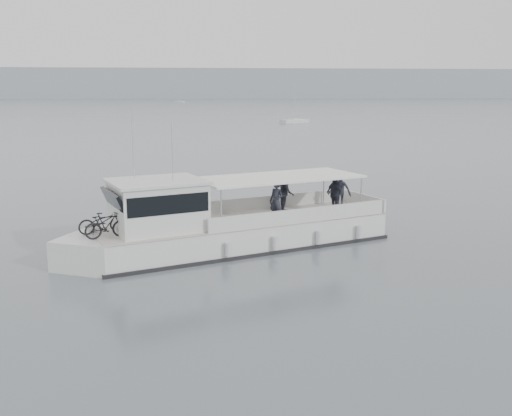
{
  "coord_description": "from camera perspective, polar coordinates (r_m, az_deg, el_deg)",
  "views": [
    {
      "loc": [
        -1.75,
        -25.81,
        6.23
      ],
      "look_at": [
        0.43,
        -3.2,
        1.6
      ],
      "focal_mm": 40.0,
      "sensor_mm": 36.0,
      "label": 1
    }
  ],
  "objects": [
    {
      "name": "ground",
      "position": [
        26.61,
        -1.6,
        -2.02
      ],
      "size": [
        1400.0,
        1400.0,
        0.0
      ],
      "primitive_type": "plane",
      "color": "#515A5F",
      "rests_on": "ground"
    },
    {
      "name": "headland",
      "position": [
        585.87,
        -5.47,
        12.24
      ],
      "size": [
        1400.0,
        90.0,
        28.0
      ],
      "primitive_type": "cube",
      "color": "#939EA8",
      "rests_on": "ground"
    },
    {
      "name": "tour_boat",
      "position": [
        22.8,
        -3.95,
        -1.91
      ],
      "size": [
        13.42,
        7.61,
        5.77
      ],
      "rotation": [
        0.0,
        0.0,
        0.38
      ],
      "color": "silver",
      "rests_on": "ground"
    },
    {
      "name": "moored_fleet",
      "position": [
        224.45,
        -19.58,
        9.38
      ],
      "size": [
        423.56,
        318.68,
        9.88
      ],
      "color": "silver",
      "rests_on": "ground"
    }
  ]
}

